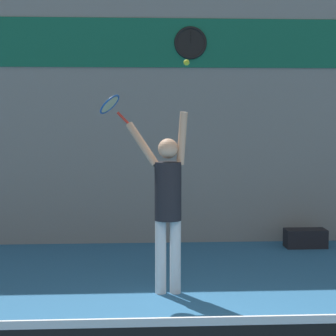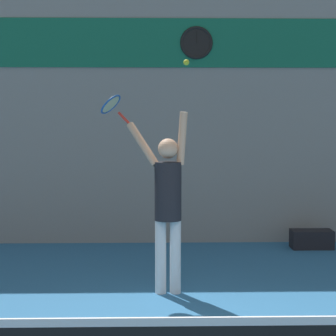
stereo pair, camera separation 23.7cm
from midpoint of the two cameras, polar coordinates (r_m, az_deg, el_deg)
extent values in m
cube|color=gray|center=(9.94, 0.07, 7.30)|extent=(18.00, 0.10, 5.00)
cube|color=#146B4C|center=(9.93, 0.09, 11.65)|extent=(7.39, 0.02, 0.78)
cylinder|color=black|center=(9.93, 1.43, 11.65)|extent=(0.48, 0.02, 0.48)
torus|color=black|center=(9.93, 1.43, 11.65)|extent=(0.53, 0.05, 0.53)
cube|color=black|center=(9.93, 1.43, 12.14)|extent=(0.02, 0.01, 0.19)
cube|color=white|center=(3.66, 6.18, -14.02)|extent=(7.53, 0.02, 0.05)
cylinder|color=white|center=(7.25, -1.64, -8.33)|extent=(0.13, 0.13, 0.88)
cylinder|color=white|center=(7.26, -0.25, -8.32)|extent=(0.13, 0.13, 0.88)
cylinder|color=black|center=(7.11, -0.95, -2.18)|extent=(0.32, 0.32, 0.69)
sphere|color=#D8A884|center=(7.06, -0.96, 1.84)|extent=(0.23, 0.23, 0.23)
cylinder|color=#D8A884|center=(7.05, 0.37, 2.80)|extent=(0.17, 0.16, 0.62)
cylinder|color=#D8A884|center=(7.18, -3.37, 2.25)|extent=(0.42, 0.37, 0.52)
cylinder|color=red|center=(7.33, -5.13, 4.66)|extent=(0.17, 0.10, 0.16)
torus|color=#1E51A5|center=(7.41, -6.41, 5.95)|extent=(0.33, 0.38, 0.24)
cylinder|color=beige|center=(7.41, -6.41, 5.95)|extent=(0.27, 0.32, 0.20)
sphere|color=#CCDB2D|center=(7.00, 0.76, 9.87)|extent=(0.07, 0.07, 0.07)
cube|color=black|center=(9.95, 12.09, -6.46)|extent=(0.65, 0.32, 0.29)
camera|label=1|loc=(0.12, -90.96, -0.09)|focal=65.00mm
camera|label=2|loc=(0.12, 89.04, 0.09)|focal=65.00mm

